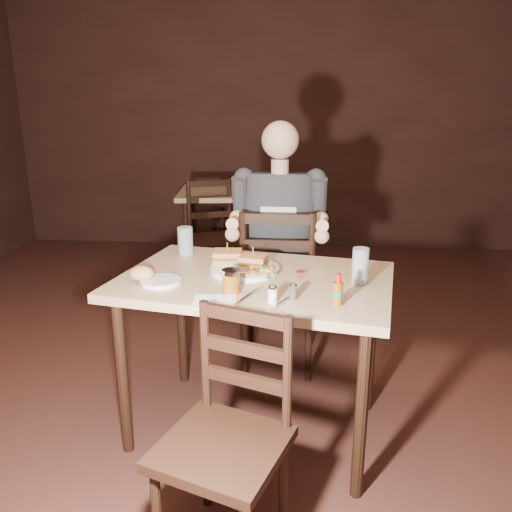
# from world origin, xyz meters

# --- Properties ---
(room_shell) EXTENTS (7.00, 7.00, 7.00)m
(room_shell) POSITION_xyz_m (0.00, 0.00, 1.40)
(room_shell) COLOR black
(room_shell) RESTS_ON ground
(main_table) EXTENTS (1.30, 0.99, 0.77)m
(main_table) POSITION_xyz_m (-0.14, 0.15, 0.69)
(main_table) COLOR tan
(main_table) RESTS_ON ground
(bg_table) EXTENTS (0.88, 0.88, 0.77)m
(bg_table) POSITION_xyz_m (-0.62, 2.50, 0.68)
(bg_table) COLOR tan
(bg_table) RESTS_ON ground
(chair_far) EXTENTS (0.45, 0.49, 0.97)m
(chair_far) POSITION_xyz_m (-0.06, 0.79, 0.48)
(chair_far) COLOR black
(chair_far) RESTS_ON ground
(chair_near) EXTENTS (0.51, 0.53, 0.84)m
(chair_near) POSITION_xyz_m (-0.19, -0.55, 0.42)
(chair_near) COLOR black
(chair_near) RESTS_ON ground
(bg_chair_far) EXTENTS (0.53, 0.55, 0.85)m
(bg_chair_far) POSITION_xyz_m (-0.62, 3.05, 0.42)
(bg_chair_far) COLOR black
(bg_chair_far) RESTS_ON ground
(bg_chair_near) EXTENTS (0.57, 0.59, 0.92)m
(bg_chair_near) POSITION_xyz_m (-0.62, 1.95, 0.46)
(bg_chair_near) COLOR black
(bg_chair_near) RESTS_ON ground
(diner) EXTENTS (0.54, 0.42, 0.92)m
(diner) POSITION_xyz_m (-0.06, 0.74, 0.96)
(diner) COLOR #313136
(diner) RESTS_ON chair_far
(dinner_plate) EXTENTS (0.36, 0.36, 0.02)m
(dinner_plate) POSITION_xyz_m (-0.20, 0.21, 0.78)
(dinner_plate) COLOR white
(dinner_plate) RESTS_ON main_table
(sandwich_left) EXTENTS (0.13, 0.11, 0.11)m
(sandwich_left) POSITION_xyz_m (-0.28, 0.29, 0.84)
(sandwich_left) COLOR #DF9656
(sandwich_left) RESTS_ON dinner_plate
(sandwich_right) EXTENTS (0.13, 0.12, 0.10)m
(sandwich_right) POSITION_xyz_m (-0.16, 0.22, 0.84)
(sandwich_right) COLOR #DF9656
(sandwich_right) RESTS_ON dinner_plate
(fries_pile) EXTENTS (0.27, 0.21, 0.04)m
(fries_pile) POSITION_xyz_m (-0.15, 0.14, 0.81)
(fries_pile) COLOR tan
(fries_pile) RESTS_ON dinner_plate
(ketchup_dollop) EXTENTS (0.04, 0.04, 0.01)m
(ketchup_dollop) POSITION_xyz_m (0.05, 0.17, 0.79)
(ketchup_dollop) COLOR maroon
(ketchup_dollop) RESTS_ON dinner_plate
(glass_left) EXTENTS (0.09, 0.09, 0.14)m
(glass_left) POSITION_xyz_m (-0.52, 0.47, 0.84)
(glass_left) COLOR silver
(glass_left) RESTS_ON main_table
(glass_right) EXTENTS (0.08, 0.08, 0.15)m
(glass_right) POSITION_xyz_m (0.30, 0.10, 0.85)
(glass_right) COLOR silver
(glass_right) RESTS_ON main_table
(hot_sauce) EXTENTS (0.04, 0.04, 0.12)m
(hot_sauce) POSITION_xyz_m (0.19, -0.15, 0.83)
(hot_sauce) COLOR brown
(hot_sauce) RESTS_ON main_table
(salt_shaker) EXTENTS (0.04, 0.04, 0.07)m
(salt_shaker) POSITION_xyz_m (-0.05, -0.14, 0.80)
(salt_shaker) COLOR white
(salt_shaker) RESTS_ON main_table
(pepper_shaker) EXTENTS (0.04, 0.04, 0.06)m
(pepper_shaker) POSITION_xyz_m (0.03, -0.10, 0.80)
(pepper_shaker) COLOR #38332D
(pepper_shaker) RESTS_ON main_table
(syrup_dispenser) EXTENTS (0.09, 0.09, 0.10)m
(syrup_dispenser) POSITION_xyz_m (-0.22, -0.05, 0.82)
(syrup_dispenser) COLOR brown
(syrup_dispenser) RESTS_ON main_table
(napkin) EXTENTS (0.17, 0.16, 0.00)m
(napkin) POSITION_xyz_m (-0.27, -0.16, 0.77)
(napkin) COLOR white
(napkin) RESTS_ON main_table
(knife) EXTENTS (0.09, 0.21, 0.01)m
(knife) POSITION_xyz_m (-0.15, -0.09, 0.78)
(knife) COLOR silver
(knife) RESTS_ON napkin
(fork) EXTENTS (0.08, 0.14, 0.00)m
(fork) POSITION_xyz_m (-0.01, -0.15, 0.78)
(fork) COLOR silver
(fork) RESTS_ON napkin
(side_plate) EXTENTS (0.20, 0.20, 0.01)m
(side_plate) POSITION_xyz_m (-0.53, 0.03, 0.78)
(side_plate) COLOR white
(side_plate) RESTS_ON main_table
(bread_roll) EXTENTS (0.12, 0.10, 0.06)m
(bread_roll) POSITION_xyz_m (-0.61, 0.03, 0.81)
(bread_roll) COLOR tan
(bread_roll) RESTS_ON side_plate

